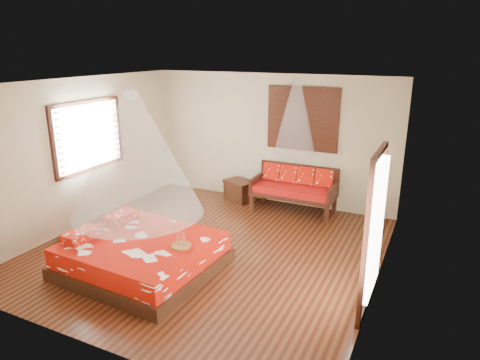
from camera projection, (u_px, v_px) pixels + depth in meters
name	position (u px, v px, depth m)	size (l,w,h in m)	color
room	(207.00, 171.00, 6.92)	(5.54, 5.54, 2.84)	black
bed	(141.00, 255.00, 6.60)	(2.27, 2.07, 0.64)	black
daybed	(295.00, 187.00, 8.94)	(1.72, 0.76, 0.94)	black
storage_chest	(240.00, 190.00, 9.63)	(0.79, 0.69, 0.46)	black
shutter_panel	(303.00, 119.00, 8.82)	(1.52, 0.06, 1.32)	black
window_left	(89.00, 136.00, 8.13)	(0.10, 1.74, 1.34)	black
glazed_door	(371.00, 234.00, 5.38)	(0.08, 1.02, 2.16)	black
wine_tray	(181.00, 243.00, 6.29)	(0.29, 0.29, 0.23)	brown
mosquito_net_main	(135.00, 154.00, 6.12)	(1.93, 1.93, 1.80)	white
mosquito_net_daybed	(296.00, 117.00, 8.38)	(0.85, 0.85, 1.50)	white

